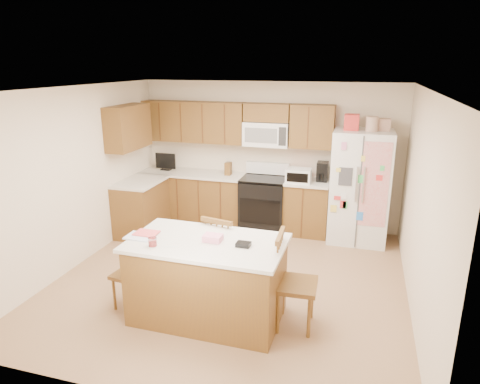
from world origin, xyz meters
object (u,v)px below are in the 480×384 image
(refrigerator, at_px, (360,186))
(windsor_chair_right, at_px, (294,284))
(island, at_px, (208,279))
(windsor_chair_left, at_px, (133,273))
(windsor_chair_back, at_px, (223,256))
(stove, at_px, (264,203))

(refrigerator, height_order, windsor_chair_right, refrigerator)
(island, xyz_separation_m, windsor_chair_left, (-0.92, -0.04, -0.04))
(refrigerator, distance_m, island, 3.21)
(refrigerator, distance_m, windsor_chair_back, 2.72)
(island, height_order, windsor_chair_left, island)
(refrigerator, bearing_deg, island, -119.36)
(stove, relative_size, island, 0.64)
(windsor_chair_right, bearing_deg, windsor_chair_back, 152.57)
(windsor_chair_left, bearing_deg, refrigerator, 48.66)
(windsor_chair_right, bearing_deg, stove, 109.40)
(island, bearing_deg, windsor_chair_right, 5.95)
(windsor_chair_back, height_order, windsor_chair_right, windsor_chair_right)
(refrigerator, relative_size, windsor_chair_back, 2.00)
(refrigerator, height_order, windsor_chair_left, refrigerator)
(island, bearing_deg, refrigerator, 60.64)
(stove, distance_m, windsor_chair_back, 2.24)
(windsor_chair_left, height_order, windsor_chair_back, windsor_chair_back)
(stove, relative_size, refrigerator, 0.55)
(island, height_order, windsor_chair_right, windsor_chair_right)
(stove, xyz_separation_m, refrigerator, (1.57, -0.06, 0.45))
(island, distance_m, windsor_chair_back, 0.60)
(stove, distance_m, windsor_chair_right, 2.90)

